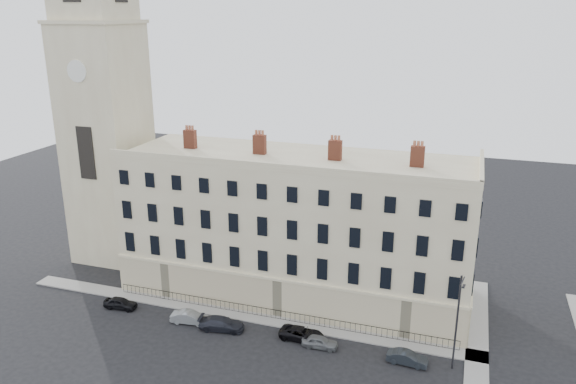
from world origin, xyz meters
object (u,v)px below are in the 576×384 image
object	(u,v)px
car_c	(222,324)
car_f	(407,358)
car_d	(302,334)
streetlamp	(457,319)
car_a	(120,303)
car_b	(190,317)
car_e	(320,342)

from	to	relation	value
car_c	car_f	xyz separation A→B (m)	(17.53, 0.03, -0.06)
car_c	car_d	size ratio (longest dim) A/B	1.05
streetlamp	car_c	bearing A→B (deg)	-170.33
car_a	car_f	size ratio (longest dim) A/B	0.98
car_c	streetlamp	bearing A→B (deg)	-97.57
car_f	streetlamp	bearing A→B (deg)	-80.02
car_b	streetlamp	bearing A→B (deg)	-98.17
car_a	car_b	xyz separation A→B (m)	(8.07, -0.30, 0.02)
car_e	streetlamp	xyz separation A→B (m)	(11.59, 0.40, 4.29)
car_a	car_e	distance (m)	21.29
streetlamp	car_e	bearing A→B (deg)	-169.64
car_c	car_f	world-z (taller)	car_c
car_f	car_a	bearing A→B (deg)	92.39
car_d	car_e	distance (m)	2.08
car_a	car_e	xyz separation A→B (m)	(21.29, -0.37, -0.03)
car_b	car_c	distance (m)	3.51
car_b	car_e	size ratio (longest dim) A/B	1.12
car_a	car_e	world-z (taller)	car_a
car_e	car_d	bearing A→B (deg)	66.97
car_c	car_a	bearing A→B (deg)	78.94
car_a	car_c	distance (m)	11.59
car_c	car_e	distance (m)	9.71
car_c	car_f	bearing A→B (deg)	-98.75
car_a	car_d	xyz separation A→B (m)	(19.34, 0.36, -0.01)
car_c	car_f	size ratio (longest dim) A/B	1.24
car_c	car_d	bearing A→B (deg)	-92.96
car_b	car_e	bearing A→B (deg)	-99.23
car_a	car_f	xyz separation A→B (m)	(29.11, -0.41, -0.01)
car_d	streetlamp	bearing A→B (deg)	-89.75
car_c	car_d	distance (m)	7.81
car_b	car_d	bearing A→B (deg)	-95.60
car_e	car_a	bearing A→B (deg)	86.39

